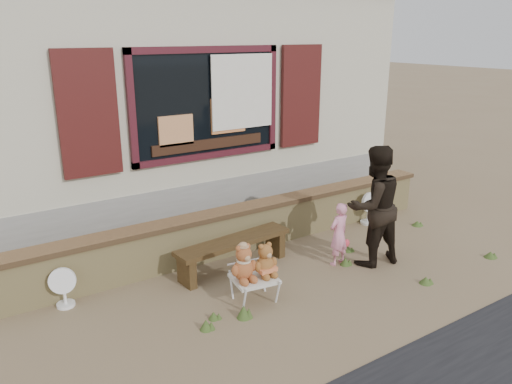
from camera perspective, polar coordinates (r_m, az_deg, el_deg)
ground at (r=6.77m, az=2.83°, el=-9.40°), size 80.00×80.00×0.00m
shopfront at (r=10.06m, az=-12.49°, el=11.14°), size 8.04×5.13×4.00m
brick_wall at (r=7.38m, az=-1.71°, el=-4.08°), size 7.10×0.36×0.67m
bench at (r=6.78m, az=-2.56°, el=-6.35°), size 1.72×0.52×0.43m
folding_chair at (r=6.03m, az=-0.20°, el=-9.95°), size 0.57×0.52×0.31m
teddy_bear_left at (r=5.86m, az=-1.46°, el=-7.99°), size 0.37×0.33×0.46m
teddy_bear_right at (r=5.97m, az=1.03°, el=-7.64°), size 0.34×0.31×0.42m
child at (r=6.96m, az=9.44°, el=-4.76°), size 0.35×0.25×0.90m
adult at (r=6.96m, az=13.32°, el=-1.57°), size 0.90×0.75×1.68m
fan_left at (r=6.34m, az=-21.13°, el=-10.08°), size 0.32×0.21×0.50m
fan_right at (r=8.58m, az=12.71°, el=-1.78°), size 0.34×0.24×0.56m
grass_tufts at (r=6.77m, az=10.54°, el=-9.16°), size 4.56×1.58×0.16m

